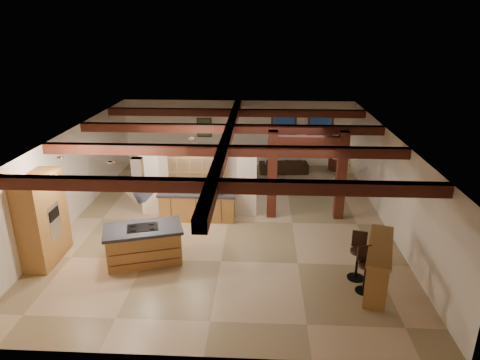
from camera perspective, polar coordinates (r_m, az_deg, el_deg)
The scene contains 22 objects.
ground at distance 13.91m, azimuth -1.61°, elevation -5.53°, with size 12.00×12.00×0.00m, color #CCAF88.
room_walls at distance 13.23m, azimuth -1.68°, elevation 1.43°, with size 12.00×12.00×12.00m.
ceiling_beams at distance 12.95m, azimuth -1.72°, elevation 5.54°, with size 10.00×12.00×0.28m.
timber_posts at distance 13.75m, azimuth 8.93°, elevation 1.85°, with size 2.50×0.30×2.90m.
partition_wall at distance 14.04m, azimuth -5.56°, elevation -0.48°, with size 3.80×0.18×2.20m, color white.
pantry_cabinet at distance 12.39m, azimuth -24.80°, elevation -4.75°, with size 0.67×1.60×2.40m.
back_counter at distance 13.92m, azimuth -5.71°, elevation -3.46°, with size 2.50×0.66×0.94m.
upper_display_cabinet at distance 13.62m, azimuth -5.78°, elevation 2.19°, with size 1.80×0.36×0.95m.
range_hood at distance 11.24m, azimuth -13.17°, elevation -2.58°, with size 1.10×1.10×1.40m.
back_windows at distance 19.06m, azimuth 8.23°, elevation 6.20°, with size 2.70×0.07×1.70m.
framed_art at distance 19.10m, azimuth -4.79°, elevation 6.98°, with size 0.65×0.05×0.85m.
recessed_cans at distance 11.58m, azimuth -15.13°, elevation 3.64°, with size 3.16×2.46×0.03m.
kitchen_island at distance 11.78m, azimuth -12.68°, elevation -8.32°, with size 2.25×1.62×1.01m.
dining_table at distance 16.16m, azimuth -2.45°, elevation -0.64°, with size 1.69×0.94×0.59m, color #3C180F.
sofa at distance 18.41m, azimuth 5.83°, elevation 1.92°, with size 2.05×0.80×0.60m, color black.
microwave at distance 13.62m, azimuth -3.26°, elevation -1.25°, with size 0.45×0.30×0.25m, color silver.
bar_counter at distance 10.86m, azimuth 18.06°, elevation -9.90°, with size 1.14×2.22×1.13m.
side_table at distance 19.08m, azimuth 12.62°, elevation 2.13°, with size 0.46×0.46×0.57m, color #431A10.
table_lamp at distance 18.93m, azimuth 12.74°, elevation 3.62°, with size 0.28×0.28×0.33m.
bar_stool_a at distance 10.69m, azimuth 16.32°, elevation -11.38°, with size 0.41×0.42×1.14m.
bar_stool_b at distance 11.13m, azimuth 15.43°, elevation -9.70°, with size 0.44×0.46×1.22m.
dining_chairs at distance 16.07m, azimuth -2.47°, elevation 0.20°, with size 1.70×1.70×1.08m.
Camera 1 is at (1.03, -12.49, 6.02)m, focal length 32.00 mm.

